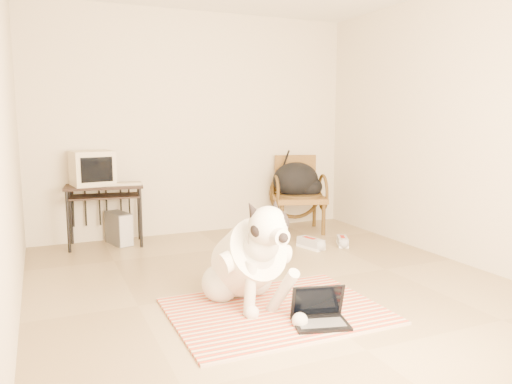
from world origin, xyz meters
TOP-DOWN VIEW (x-y plane):
  - floor at (0.00, 0.00)m, footprint 4.50×4.50m
  - wall_back at (0.00, 2.25)m, footprint 4.50×0.00m
  - wall_left at (-2.00, 0.00)m, footprint 0.00×4.50m
  - wall_right at (2.00, 0.00)m, footprint 0.00×4.50m
  - rug at (-0.25, -0.53)m, footprint 1.54×1.18m
  - dog at (-0.39, -0.34)m, footprint 0.60×1.22m
  - laptop at (-0.08, -0.87)m, footprint 0.43×0.36m
  - computer_desk at (-1.16, 1.98)m, footprint 0.88×0.57m
  - crt_monitor at (-1.27, 2.03)m, footprint 0.48×0.46m
  - desk_keyboard at (-0.96, 1.89)m, footprint 0.39×0.18m
  - pc_tower at (-1.02, 1.99)m, footprint 0.27×0.42m
  - rattan_chair at (1.20, 1.82)m, footprint 0.78×0.76m
  - backpack at (1.18, 1.80)m, footprint 0.62×0.49m
  - sneaker_left at (0.90, 0.96)m, footprint 0.22×0.35m
  - sneaker_right at (1.30, 0.93)m, footprint 0.22×0.30m

SIDE VIEW (x-z plane):
  - floor at x=0.00m, z-range 0.00..0.00m
  - rug at x=-0.25m, z-range 0.00..0.02m
  - sneaker_right at x=1.30m, z-range -0.01..0.09m
  - sneaker_left at x=0.90m, z-range -0.01..0.11m
  - laptop at x=-0.08m, z-range -0.05..0.21m
  - pc_tower at x=-1.02m, z-range 0.00..0.37m
  - dog at x=-0.39m, z-range -0.09..0.80m
  - rattan_chair at x=1.20m, z-range 0.00..0.95m
  - computer_desk at x=-1.16m, z-range 0.25..0.94m
  - backpack at x=1.18m, z-range 0.42..0.86m
  - desk_keyboard at x=-0.96m, z-range 0.69..0.72m
  - crt_monitor at x=-1.27m, z-range 0.69..1.07m
  - wall_back at x=0.00m, z-range -0.90..3.60m
  - wall_left at x=-2.00m, z-range -0.90..3.60m
  - wall_right at x=2.00m, z-range -0.90..3.60m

